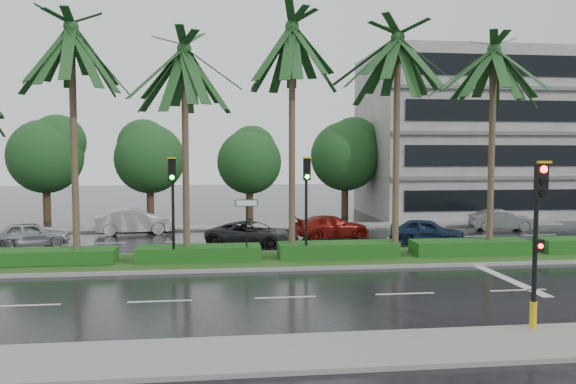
{
  "coord_description": "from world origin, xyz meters",
  "views": [
    {
      "loc": [
        -2.06,
        -22.78,
        4.68
      ],
      "look_at": [
        0.86,
        1.5,
        2.97
      ],
      "focal_mm": 35.0,
      "sensor_mm": 36.0,
      "label": 1
    }
  ],
  "objects": [
    {
      "name": "signal_near",
      "position": [
        6.0,
        -9.39,
        2.5
      ],
      "size": [
        0.34,
        0.45,
        4.36
      ],
      "color": "black",
      "rests_on": "near_sidewalk"
    },
    {
      "name": "car_white",
      "position": [
        -7.0,
        10.23,
        0.74
      ],
      "size": [
        2.11,
        4.63,
        1.47
      ],
      "primitive_type": "imported",
      "rotation": [
        0.0,
        0.0,
        1.7
      ],
      "color": "beige",
      "rests_on": "ground"
    },
    {
      "name": "far_sidewalk",
      "position": [
        0.0,
        12.0,
        0.06
      ],
      "size": [
        40.0,
        2.0,
        0.12
      ],
      "primitive_type": "cube",
      "color": "slate",
      "rests_on": "ground"
    },
    {
      "name": "car_silver",
      "position": [
        -11.5,
        6.19,
        0.64
      ],
      "size": [
        2.64,
        4.02,
        1.27
      ],
      "primitive_type": "imported",
      "rotation": [
        0.0,
        0.0,
        1.9
      ],
      "color": "#9FA1A6",
      "rests_on": "ground"
    },
    {
      "name": "building",
      "position": [
        17.0,
        18.0,
        6.0
      ],
      "size": [
        16.0,
        10.0,
        12.0
      ],
      "primitive_type": "cube",
      "color": "gray",
      "rests_on": "ground"
    },
    {
      "name": "car_grey",
      "position": [
        14.88,
        9.2,
        0.62
      ],
      "size": [
        1.91,
        3.95,
        1.25
      ],
      "primitive_type": "imported",
      "rotation": [
        0.0,
        0.0,
        1.41
      ],
      "color": "slate",
      "rests_on": "ground"
    },
    {
      "name": "street_sign",
      "position": [
        -1.0,
        0.48,
        2.12
      ],
      "size": [
        0.95,
        0.09,
        2.6
      ],
      "color": "black",
      "rests_on": "median"
    },
    {
      "name": "signal_median_right",
      "position": [
        1.5,
        0.3,
        3.0
      ],
      "size": [
        0.34,
        0.42,
        4.36
      ],
      "color": "black",
      "rests_on": "median"
    },
    {
      "name": "lane_markings",
      "position": [
        3.04,
        -0.43,
        0.01
      ],
      "size": [
        34.0,
        13.06,
        0.01
      ],
      "color": "silver",
      "rests_on": "ground"
    },
    {
      "name": "ground",
      "position": [
        0.0,
        0.0,
        0.0
      ],
      "size": [
        120.0,
        120.0,
        0.0
      ],
      "primitive_type": "plane",
      "color": "black",
      "rests_on": "ground"
    },
    {
      "name": "median",
      "position": [
        0.0,
        1.0,
        0.08
      ],
      "size": [
        36.0,
        4.0,
        0.15
      ],
      "color": "gray",
      "rests_on": "ground"
    },
    {
      "name": "bg_trees",
      "position": [
        1.12,
        17.59,
        4.76
      ],
      "size": [
        33.34,
        5.61,
        8.1
      ],
      "color": "#362A18",
      "rests_on": "ground"
    },
    {
      "name": "car_blue",
      "position": [
        8.5,
        4.91,
        0.64
      ],
      "size": [
        2.84,
        4.06,
        1.28
      ],
      "primitive_type": "imported",
      "rotation": [
        0.0,
        0.0,
        1.18
      ],
      "color": "#162743",
      "rests_on": "ground"
    },
    {
      "name": "near_sidewalk",
      "position": [
        0.0,
        -10.2,
        0.06
      ],
      "size": [
        40.0,
        2.4,
        0.12
      ],
      "primitive_type": "cube",
      "color": "slate",
      "rests_on": "ground"
    },
    {
      "name": "hedge",
      "position": [
        0.0,
        1.0,
        0.45
      ],
      "size": [
        35.2,
        1.4,
        0.6
      ],
      "color": "#1C4513",
      "rests_on": "median"
    },
    {
      "name": "palm_row",
      "position": [
        -1.25,
        1.02,
        8.64
      ],
      "size": [
        26.3,
        4.2,
        10.67
      ],
      "color": "#483E29",
      "rests_on": "median"
    },
    {
      "name": "signal_median_left",
      "position": [
        -4.0,
        0.3,
        3.0
      ],
      "size": [
        0.34,
        0.42,
        4.36
      ],
      "color": "black",
      "rests_on": "median"
    },
    {
      "name": "car_darkgrey",
      "position": [
        -0.5,
        4.83,
        0.64
      ],
      "size": [
        3.86,
        5.07,
        1.28
      ],
      "primitive_type": "imported",
      "rotation": [
        0.0,
        0.0,
        1.14
      ],
      "color": "black",
      "rests_on": "ground"
    },
    {
      "name": "car_red",
      "position": [
        4.0,
        7.39,
        0.62
      ],
      "size": [
        2.58,
        4.52,
        1.23
      ],
      "primitive_type": "imported",
      "rotation": [
        0.0,
        0.0,
        1.78
      ],
      "color": "maroon",
      "rests_on": "ground"
    }
  ]
}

